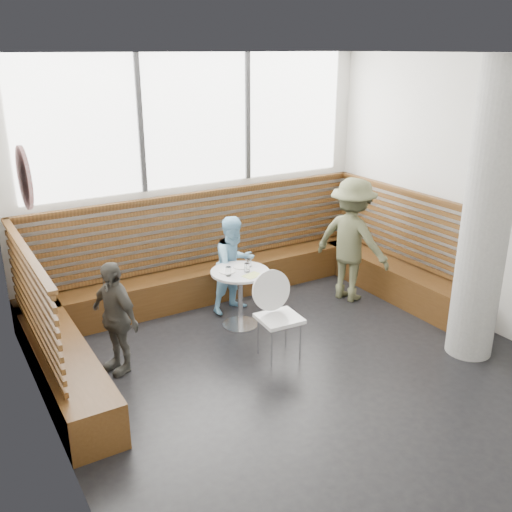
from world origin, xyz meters
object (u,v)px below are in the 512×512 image
concrete_column (487,216)px  cafe_table (240,287)px  adult_man (352,240)px  child_left (115,317)px  cafe_chair (276,308)px  child_back (234,265)px

concrete_column → cafe_table: (-1.90, 1.89, -1.08)m
cafe_table → adult_man: 1.73m
cafe_table → child_left: bearing=-172.3°
cafe_table → child_left: child_left is taller
adult_man → child_left: 3.33m
cafe_table → cafe_chair: cafe_chair is taller
concrete_column → cafe_table: size_ratio=4.39×
concrete_column → child_left: (-3.52, 1.67, -0.98)m
concrete_column → adult_man: concrete_column is taller
adult_man → cafe_table: bearing=69.9°
child_back → child_left: 1.90m
child_back → adult_man: bearing=-27.7°
concrete_column → child_back: concrete_column is taller
concrete_column → child_back: bearing=126.9°
cafe_chair → concrete_column: bearing=-25.6°
cafe_table → cafe_chair: (-0.01, -0.81, 0.05)m
cafe_chair → child_left: (-1.61, 0.59, 0.05)m
cafe_table → concrete_column: bearing=-44.8°
child_back → child_left: size_ratio=1.03×
child_back → child_left: child_back is taller
concrete_column → child_back: size_ratio=2.52×
cafe_chair → cafe_table: bearing=93.1°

